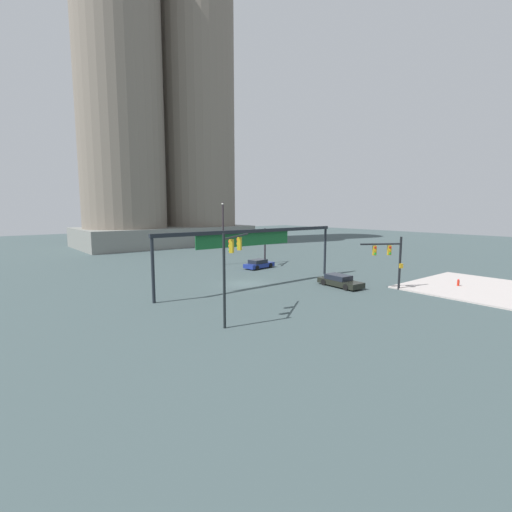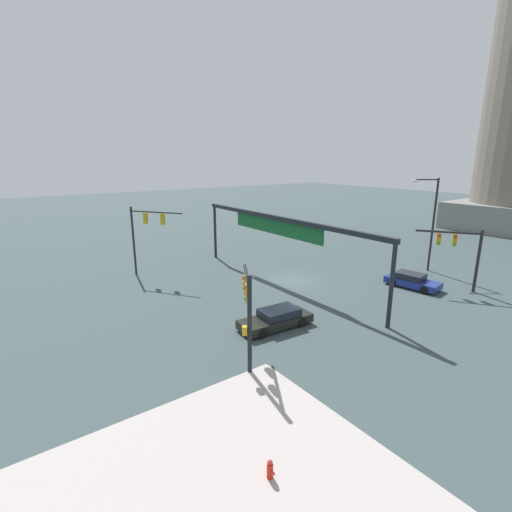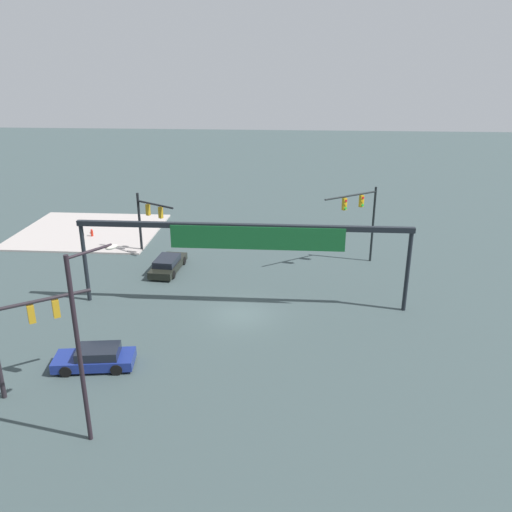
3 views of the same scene
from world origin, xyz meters
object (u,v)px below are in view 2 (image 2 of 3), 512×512
traffic_signal_cross_street (145,228)px  fire_hydrant_on_curb (270,469)px  traffic_signal_opposite_side (248,304)px  sedan_car_waiting_far (412,281)px  traffic_signal_near_corner (462,248)px  streetlamp_curved_arm (431,219)px  sedan_car_approaching (276,319)px

traffic_signal_cross_street → fire_hydrant_on_curb: 25.38m
traffic_signal_opposite_side → sedan_car_waiting_far: (-1.82, 18.11, -2.81)m
traffic_signal_near_corner → sedan_car_waiting_far: size_ratio=1.13×
traffic_signal_near_corner → sedan_car_waiting_far: 4.58m
traffic_signal_cross_street → streetlamp_curved_arm: bearing=22.2°
sedan_car_approaching → traffic_signal_near_corner: bearing=172.8°
sedan_car_waiting_far → traffic_signal_cross_street: bearing=-141.8°
traffic_signal_near_corner → sedan_car_approaching: 16.99m
streetlamp_curved_arm → traffic_signal_near_corner: bearing=90.2°
traffic_signal_near_corner → fire_hydrant_on_curb: traffic_signal_near_corner is taller
sedan_car_approaching → traffic_signal_cross_street: bearing=-75.7°
traffic_signal_cross_street → fire_hydrant_on_curb: traffic_signal_cross_street is taller
streetlamp_curved_arm → sedan_car_approaching: 20.13m
traffic_signal_near_corner → traffic_signal_cross_street: traffic_signal_cross_street is taller
fire_hydrant_on_curb → traffic_signal_near_corner: bearing=103.5°
fire_hydrant_on_curb → streetlamp_curved_arm: bearing=110.8°
sedan_car_approaching → sedan_car_waiting_far: same height
sedan_car_waiting_far → fire_hydrant_on_curb: 23.38m
traffic_signal_near_corner → traffic_signal_cross_street: 26.75m
traffic_signal_near_corner → sedan_car_approaching: bearing=43.2°
traffic_signal_opposite_side → streetlamp_curved_arm: streetlamp_curved_arm is taller
sedan_car_approaching → fire_hydrant_on_curb: sedan_car_approaching is taller
traffic_signal_opposite_side → sedan_car_waiting_far: 18.42m
traffic_signal_near_corner → traffic_signal_opposite_side: (-0.77, -20.41, -0.18)m
traffic_signal_cross_street → sedan_car_approaching: bearing=-25.4°
traffic_signal_near_corner → streetlamp_curved_arm: bearing=-70.3°
sedan_car_waiting_far → traffic_signal_near_corner: bearing=33.6°
traffic_signal_opposite_side → fire_hydrant_on_curb: 8.08m
traffic_signal_near_corner → streetlamp_curved_arm: streetlamp_curved_arm is taller
traffic_signal_cross_street → sedan_car_waiting_far: (16.15, 16.76, -3.94)m
streetlamp_curved_arm → sedan_car_approaching: (1.22, -19.58, -4.49)m
traffic_signal_near_corner → sedan_car_approaching: size_ratio=1.03×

